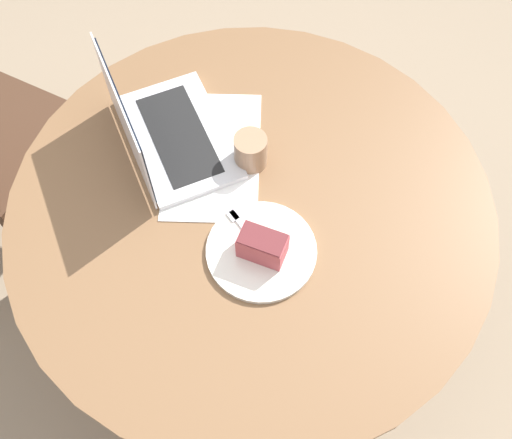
{
  "coord_description": "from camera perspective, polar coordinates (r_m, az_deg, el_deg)",
  "views": [
    {
      "loc": [
        -0.67,
        0.08,
        1.89
      ],
      "look_at": [
        -0.06,
        -0.0,
        0.75
      ],
      "focal_mm": 42.0,
      "sensor_mm": 36.0,
      "label": 1
    }
  ],
  "objects": [
    {
      "name": "ground_plane",
      "position": [
        2.01,
        -0.34,
        -8.74
      ],
      "size": [
        12.0,
        12.0,
        0.0
      ],
      "primitive_type": "plane",
      "color": "gray"
    },
    {
      "name": "dining_table",
      "position": [
        1.48,
        -0.45,
        -1.26
      ],
      "size": [
        1.11,
        1.11,
        0.71
      ],
      "color": "brown",
      "rests_on": "ground_plane"
    },
    {
      "name": "paper_document",
      "position": [
        1.43,
        -4.14,
        6.19
      ],
      "size": [
        0.4,
        0.28,
        0.0
      ],
      "rotation": [
        0.0,
        0.0,
        -0.16
      ],
      "color": "white",
      "rests_on": "dining_table"
    },
    {
      "name": "plate",
      "position": [
        1.3,
        0.51,
        -3.0
      ],
      "size": [
        0.24,
        0.24,
        0.01
      ],
      "color": "silver",
      "rests_on": "dining_table"
    },
    {
      "name": "cake_slice",
      "position": [
        1.26,
        0.62,
        -2.5
      ],
      "size": [
        0.1,
        0.12,
        0.07
      ],
      "rotation": [
        0.0,
        0.0,
        4.2
      ],
      "color": "#B74C51",
      "rests_on": "plate"
    },
    {
      "name": "fork",
      "position": [
        1.31,
        -0.77,
        -1.24
      ],
      "size": [
        0.16,
        0.1,
        0.0
      ],
      "rotation": [
        0.0,
        0.0,
        6.77
      ],
      "color": "silver",
      "rests_on": "plate"
    },
    {
      "name": "coffee_glass",
      "position": [
        1.38,
        -0.53,
        6.55
      ],
      "size": [
        0.08,
        0.08,
        0.09
      ],
      "color": "#997556",
      "rests_on": "dining_table"
    },
    {
      "name": "laptop",
      "position": [
        1.43,
        -8.7,
        8.14
      ],
      "size": [
        0.39,
        0.31,
        0.24
      ],
      "rotation": [
        0.0,
        0.0,
        3.41
      ],
      "color": "silver",
      "rests_on": "dining_table"
    }
  ]
}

